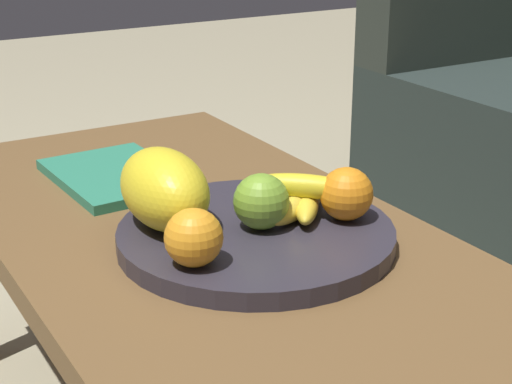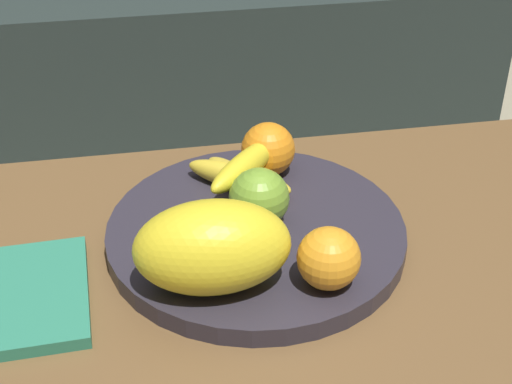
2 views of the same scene
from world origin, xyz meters
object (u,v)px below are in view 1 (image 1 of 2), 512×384
object	(u,v)px
banana_bunch	(303,197)
coffee_table	(227,272)
orange_left	(346,194)
magazine	(116,175)
fruit_bowl	(256,236)
melon_large_front	(164,189)
apple_front	(261,201)
orange_front	(194,238)

from	to	relation	value
banana_bunch	coffee_table	bearing A→B (deg)	-102.57
orange_left	magazine	world-z (taller)	orange_left
magazine	fruit_bowl	bearing A→B (deg)	9.24
melon_large_front	apple_front	bearing A→B (deg)	56.49
apple_front	orange_front	bearing A→B (deg)	-66.51
orange_left	magazine	distance (m)	0.42
melon_large_front	orange_front	size ratio (longest dim) A/B	2.43
banana_bunch	magazine	world-z (taller)	banana_bunch
orange_front	coffee_table	bearing A→B (deg)	133.77
melon_large_front	orange_left	world-z (taller)	melon_large_front
coffee_table	banana_bunch	world-z (taller)	banana_bunch
fruit_bowl	orange_left	distance (m)	0.13
fruit_bowl	orange_left	bearing A→B (deg)	72.60
fruit_bowl	banana_bunch	world-z (taller)	banana_bunch
fruit_bowl	banana_bunch	xyz separation A→B (m)	(-0.00, 0.08, 0.04)
magazine	orange_front	bearing A→B (deg)	-10.12
orange_front	magazine	distance (m)	0.40
coffee_table	melon_large_front	distance (m)	0.15
orange_left	apple_front	size ratio (longest dim) A/B	0.98
orange_left	banana_bunch	size ratio (longest dim) A/B	0.49
apple_front	magazine	size ratio (longest dim) A/B	0.30
fruit_bowl	apple_front	distance (m)	0.05
orange_front	magazine	world-z (taller)	orange_front
fruit_bowl	magazine	xyz separation A→B (m)	(-0.33, -0.07, -0.00)
coffee_table	banana_bunch	bearing A→B (deg)	77.43
orange_front	orange_left	xyz separation A→B (m)	(-0.02, 0.24, 0.00)
orange_left	apple_front	xyz separation A→B (m)	(-0.03, -0.11, 0.00)
coffee_table	melon_large_front	world-z (taller)	melon_large_front
orange_front	magazine	size ratio (longest dim) A/B	0.28
melon_large_front	orange_front	world-z (taller)	melon_large_front
coffee_table	orange_front	xyz separation A→B (m)	(0.09, -0.09, 0.11)
banana_bunch	fruit_bowl	bearing A→B (deg)	-87.19
fruit_bowl	orange_front	xyz separation A→B (m)	(0.06, -0.12, 0.05)
banana_bunch	magazine	xyz separation A→B (m)	(-0.33, -0.15, -0.04)
fruit_bowl	orange_front	size ratio (longest dim) A/B	5.22
apple_front	magazine	bearing A→B (deg)	-167.61
apple_front	banana_bunch	distance (m)	0.07
coffee_table	orange_front	distance (m)	0.17
melon_large_front	orange_front	bearing A→B (deg)	-9.10
orange_left	banana_bunch	world-z (taller)	orange_left
fruit_bowl	apple_front	bearing A→B (deg)	48.29
melon_large_front	orange_left	bearing A→B (deg)	64.93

